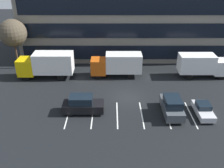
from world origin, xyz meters
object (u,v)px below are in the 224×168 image
object	(u,v)px
box_truck_yellow	(46,64)
box_truck_orange	(117,64)
box_truck_white	(202,64)
suv_charcoal	(172,106)
sedan_silver	(203,110)
suv_black	(83,105)
bare_tree	(12,33)

from	to	relation	value
box_truck_yellow	box_truck_orange	world-z (taller)	box_truck_yellow
box_truck_yellow	box_truck_white	bearing A→B (deg)	0.56
suv_charcoal	box_truck_yellow	bearing A→B (deg)	148.85
sedan_silver	suv_black	size ratio (longest dim) A/B	0.85
sedan_silver	bare_tree	size ratio (longest dim) A/B	0.50
box_truck_yellow	sedan_silver	size ratio (longest dim) A/B	2.06
bare_tree	box_truck_orange	bearing A→B (deg)	-10.88
sedan_silver	suv_black	bearing A→B (deg)	177.79
box_truck_orange	suv_charcoal	world-z (taller)	box_truck_orange
suv_black	box_truck_yellow	bearing A→B (deg)	123.11
box_truck_white	sedan_silver	xyz separation A→B (m)	(-3.00, -10.22, -1.27)
box_truck_white	box_truck_yellow	bearing A→B (deg)	-179.44
box_truck_white	box_truck_orange	size ratio (longest dim) A/B	0.98
box_truck_yellow	suv_black	xyz separation A→B (m)	(6.18, -9.47, -1.10)
box_truck_white	suv_charcoal	xyz separation A→B (m)	(-6.53, -10.05, -0.89)
suv_black	bare_tree	world-z (taller)	bare_tree
box_truck_orange	box_truck_yellow	bearing A→B (deg)	-177.74
box_truck_orange	bare_tree	xyz separation A→B (m)	(-15.76, 3.03, 3.75)
box_truck_orange	suv_black	world-z (taller)	box_truck_orange
box_truck_white	sedan_silver	distance (m)	10.73
suv_black	suv_charcoal	distance (m)	10.10
sedan_silver	suv_charcoal	size ratio (longest dim) A/B	0.83
box_truck_white	bare_tree	world-z (taller)	bare_tree
sedan_silver	suv_charcoal	xyz separation A→B (m)	(-3.53, 0.17, 0.37)
suv_charcoal	bare_tree	xyz separation A→B (m)	(-21.76, 13.27, 4.69)
bare_tree	suv_black	bearing A→B (deg)	-47.89
sedan_silver	suv_charcoal	bearing A→B (deg)	177.26
box_truck_white	suv_charcoal	size ratio (longest dim) A/B	1.56
box_truck_orange	box_truck_white	bearing A→B (deg)	-0.83
box_truck_white	suv_charcoal	distance (m)	12.02
box_truck_orange	sedan_silver	distance (m)	14.17
box_truck_white	box_truck_orange	xyz separation A→B (m)	(-12.53, 0.18, 0.04)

